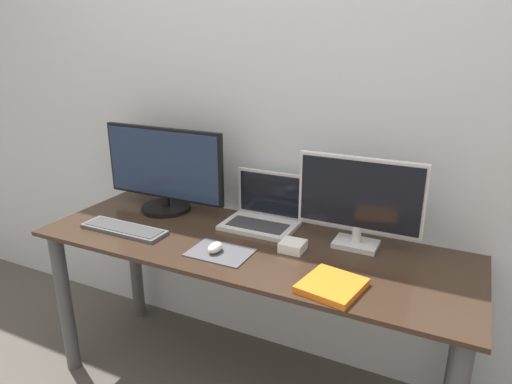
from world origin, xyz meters
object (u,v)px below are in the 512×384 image
at_px(monitor_left, 164,170).
at_px(monitor_right, 359,199).
at_px(book, 332,286).
at_px(mouse, 215,247).
at_px(keyboard, 124,229).
at_px(laptop, 264,212).
at_px(power_brick, 293,246).

relative_size(monitor_left, monitor_right, 1.29).
distance_m(monitor_right, book, 0.40).
distance_m(monitor_left, mouse, 0.57).
xyz_separation_m(keyboard, mouse, (0.46, -0.01, 0.01)).
xyz_separation_m(laptop, mouse, (-0.04, -0.34, -0.03)).
relative_size(monitor_right, mouse, 6.44).
xyz_separation_m(monitor_left, keyboard, (-0.01, -0.29, -0.19)).
distance_m(laptop, power_brick, 0.29).
height_order(laptop, power_brick, laptop).
bearing_deg(monitor_right, book, -88.38).
bearing_deg(laptop, keyboard, -146.81).
height_order(monitor_left, monitor_right, monitor_left).
bearing_deg(book, laptop, 137.59).
relative_size(keyboard, power_brick, 4.29).
xyz_separation_m(mouse, power_brick, (0.26, 0.15, -0.00)).
bearing_deg(laptop, power_brick, -41.50).
xyz_separation_m(monitor_left, monitor_right, (0.92, 0.00, 0.00)).
distance_m(laptop, book, 0.59).
bearing_deg(monitor_left, book, -20.86).
relative_size(monitor_right, power_brick, 5.32).
xyz_separation_m(laptop, power_brick, (0.21, -0.19, -0.04)).
bearing_deg(monitor_left, mouse, -33.49).
height_order(monitor_left, keyboard, monitor_left).
relative_size(laptop, book, 1.39).
bearing_deg(monitor_right, keyboard, -162.80).
distance_m(monitor_left, monitor_right, 0.92).
distance_m(monitor_left, book, 1.01).
bearing_deg(power_brick, keyboard, -168.90).
xyz_separation_m(book, power_brick, (-0.22, 0.21, 0.01)).
height_order(monitor_right, mouse, monitor_right).
relative_size(laptop, power_brick, 3.43).
height_order(mouse, book, mouse).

